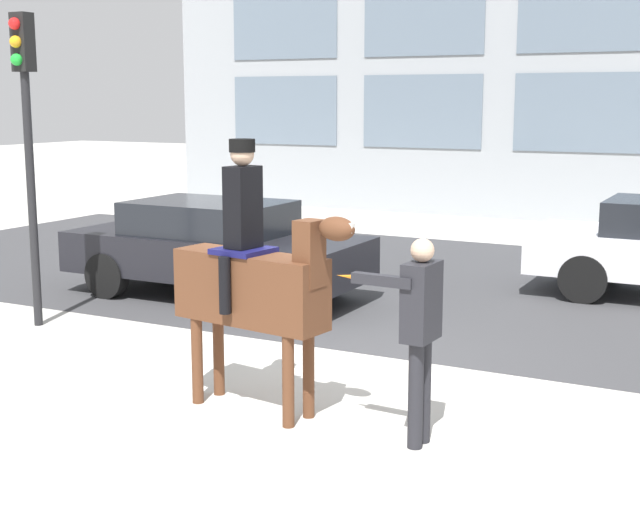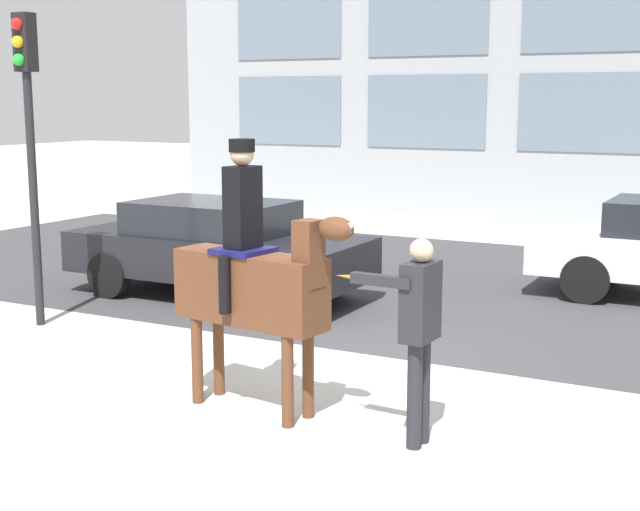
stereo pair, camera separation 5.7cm
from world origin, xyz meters
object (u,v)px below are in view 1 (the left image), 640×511
object	(u,v)px
pedestrian_bystander	(419,325)
traffic_light	(26,119)
street_car_near_lane	(215,247)
mounted_horse_lead	(254,279)

from	to	relation	value
pedestrian_bystander	traffic_light	bearing A→B (deg)	-11.79
pedestrian_bystander	traffic_light	world-z (taller)	traffic_light
pedestrian_bystander	traffic_light	size ratio (longest dim) A/B	0.45
street_car_near_lane	traffic_light	bearing A→B (deg)	-113.70
mounted_horse_lead	traffic_light	xyz separation A→B (m)	(-4.23, 1.45, 1.40)
street_car_near_lane	mounted_horse_lead	bearing A→B (deg)	-51.72
street_car_near_lane	traffic_light	size ratio (longest dim) A/B	1.14
pedestrian_bystander	street_car_near_lane	xyz separation A→B (m)	(-4.80, 4.05, -0.30)
mounted_horse_lead	traffic_light	world-z (taller)	traffic_light
street_car_near_lane	traffic_light	world-z (taller)	traffic_light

